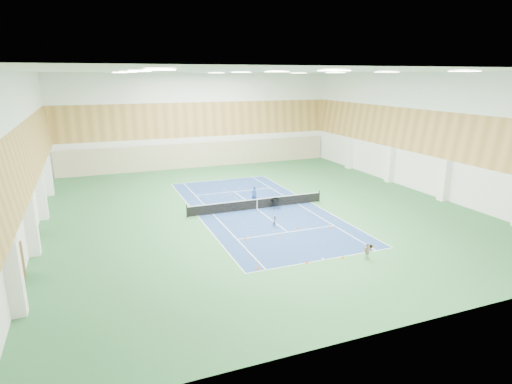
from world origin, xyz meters
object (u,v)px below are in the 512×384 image
at_px(coach, 254,195).
at_px(child_apron, 367,251).
at_px(child_court, 275,221).
at_px(tennis_net, 257,203).
at_px(ball_cart, 275,204).

distance_m(coach, child_apron, 14.61).
height_order(coach, child_court, coach).
bearing_deg(tennis_net, child_court, -94.87).
height_order(child_court, ball_cart, ball_cart).
bearing_deg(ball_cart, child_apron, -90.15).
distance_m(child_court, child_apron, 8.43).
relative_size(coach, child_court, 1.77).
height_order(child_apron, ball_cart, child_apron).
bearing_deg(child_apron, child_court, 115.49).
relative_size(child_court, child_apron, 0.87).
xyz_separation_m(child_court, ball_cart, (1.93, 4.35, 0.01)).
bearing_deg(ball_cart, coach, 112.33).
relative_size(coach, ball_cart, 1.73).
bearing_deg(child_apron, coach, 103.23).
bearing_deg(child_court, coach, 70.77).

